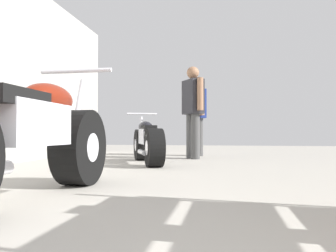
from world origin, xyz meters
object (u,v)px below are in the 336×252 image
motorcycle_black_naked (147,142)px  mechanic_with_helmet (198,108)px  motorcycle_maroon_cruiser (26,139)px  mechanic_in_blue (193,106)px

motorcycle_black_naked → mechanic_with_helmet: bearing=72.5°
motorcycle_black_naked → mechanic_with_helmet: 2.24m
motorcycle_maroon_cruiser → mechanic_in_blue: size_ratio=1.29×
motorcycle_black_naked → mechanic_in_blue: (0.62, 1.15, 0.65)m
mechanic_with_helmet → mechanic_in_blue: bearing=-91.7°
mechanic_with_helmet → motorcycle_maroon_cruiser: bearing=-98.4°
mechanic_in_blue → motorcycle_maroon_cruiser: bearing=-99.7°
mechanic_in_blue → mechanic_with_helmet: (0.03, 0.88, 0.03)m
motorcycle_maroon_cruiser → mechanic_in_blue: mechanic_in_blue is taller
motorcycle_black_naked → mechanic_with_helmet: (0.64, 2.03, 0.68)m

